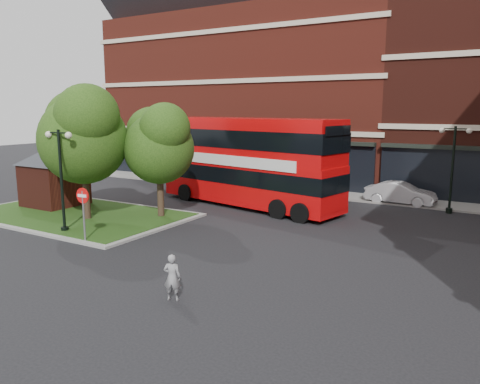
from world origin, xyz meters
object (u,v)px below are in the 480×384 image
Objects in this scene: bus at (248,156)px; car_silver at (228,181)px; woman at (172,277)px; car_white at (400,193)px.

car_silver is (-4.03, 4.17, -2.39)m from bus.
woman reaches higher than car_silver.
bus is 2.99× the size of car_white.
car_silver reaches higher than car_white.
car_silver is at bearing -85.36° from woman.
woman reaches higher than car_white.
woman is 0.35× the size of car_white.
car_white is (12.06, 1.23, -0.02)m from car_silver.
bus is at bearing -140.39° from car_silver.
car_silver is at bearing 97.70° from car_white.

